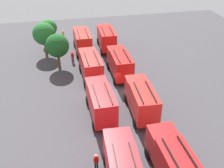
% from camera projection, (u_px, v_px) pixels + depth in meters
% --- Properties ---
extents(ground_plane, '(65.22, 65.22, 0.00)m').
position_uv_depth(ground_plane, '(112.00, 93.00, 35.86)').
color(ground_plane, '#423F44').
extents(fire_truck_0, '(7.23, 2.82, 3.88)m').
position_uv_depth(fire_truck_0, '(173.00, 160.00, 22.99)').
color(fire_truck_0, red).
rests_on(fire_truck_0, ground).
extents(fire_truck_1, '(7.31, 3.03, 3.88)m').
position_uv_depth(fire_truck_1, '(141.00, 99.00, 30.91)').
color(fire_truck_1, red).
rests_on(fire_truck_1, ground).
extents(fire_truck_2, '(7.22, 2.80, 3.88)m').
position_uv_depth(fire_truck_2, '(120.00, 63.00, 38.66)').
color(fire_truck_2, red).
rests_on(fire_truck_2, ground).
extents(fire_truck_3, '(7.30, 3.01, 3.88)m').
position_uv_depth(fire_truck_3, '(106.00, 37.00, 47.00)').
color(fire_truck_3, red).
rests_on(fire_truck_3, ground).
extents(fire_truck_4, '(7.35, 3.16, 3.88)m').
position_uv_depth(fire_truck_4, '(123.00, 167.00, 22.38)').
color(fire_truck_4, red).
rests_on(fire_truck_4, ground).
extents(fire_truck_5, '(7.23, 2.82, 3.88)m').
position_uv_depth(fire_truck_5, '(101.00, 101.00, 30.57)').
color(fire_truck_5, red).
rests_on(fire_truck_5, ground).
extents(fire_truck_6, '(7.25, 2.88, 3.88)m').
position_uv_depth(fire_truck_6, '(91.00, 65.00, 38.03)').
color(fire_truck_6, red).
rests_on(fire_truck_6, ground).
extents(fire_truck_7, '(7.20, 2.75, 3.88)m').
position_uv_depth(fire_truck_7, '(82.00, 40.00, 45.99)').
color(fire_truck_7, red).
rests_on(fire_truck_7, ground).
extents(firefighter_0, '(0.35, 0.47, 1.67)m').
position_uv_depth(firefighter_0, '(96.00, 161.00, 24.55)').
color(firefighter_0, black).
rests_on(firefighter_0, ground).
extents(firefighter_1, '(0.48, 0.40, 1.80)m').
position_uv_depth(firefighter_1, '(63.00, 34.00, 51.42)').
color(firefighter_1, black).
rests_on(firefighter_1, ground).
extents(firefighter_2, '(0.31, 0.45, 1.81)m').
position_uv_depth(firefighter_2, '(73.00, 56.00, 43.08)').
color(firefighter_2, black).
rests_on(firefighter_2, ground).
extents(tree_0, '(3.54, 3.54, 5.48)m').
position_uv_depth(tree_0, '(57.00, 46.00, 40.07)').
color(tree_0, brown).
rests_on(tree_0, ground).
extents(tree_1, '(3.67, 3.67, 5.69)m').
position_uv_depth(tree_1, '(44.00, 34.00, 43.84)').
color(tree_1, brown).
rests_on(tree_1, ground).
extents(tree_2, '(2.93, 2.93, 4.54)m').
position_uv_depth(tree_2, '(49.00, 28.00, 48.56)').
color(tree_2, brown).
rests_on(tree_2, ground).
extents(traffic_cone_0, '(0.48, 0.48, 0.69)m').
position_uv_depth(traffic_cone_0, '(122.00, 55.00, 45.13)').
color(traffic_cone_0, '#F2600C').
rests_on(traffic_cone_0, ground).
extents(traffic_cone_1, '(0.49, 0.49, 0.70)m').
position_uv_depth(traffic_cone_1, '(116.00, 42.00, 50.11)').
color(traffic_cone_1, '#F2600C').
rests_on(traffic_cone_1, ground).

